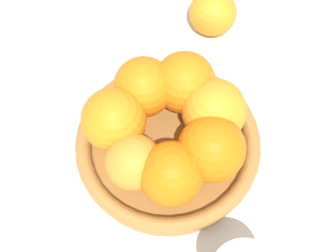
{
  "coord_description": "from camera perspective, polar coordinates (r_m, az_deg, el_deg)",
  "views": [
    {
      "loc": [
        0.15,
        -0.25,
        0.67
      ],
      "look_at": [
        0.0,
        0.0,
        0.08
      ],
      "focal_mm": 60.0,
      "sensor_mm": 36.0,
      "label": 1
    }
  ],
  "objects": [
    {
      "name": "orange_pile",
      "position": [
        0.66,
        0.24,
        0.26
      ],
      "size": [
        0.2,
        0.19,
        0.08
      ],
      "color": "orange",
      "rests_on": "fruit_bowl"
    },
    {
      "name": "ground_plane",
      "position": [
        0.73,
        -0.0,
        -2.72
      ],
      "size": [
        4.0,
        4.0,
        0.0
      ],
      "primitive_type": "plane",
      "color": "beige"
    },
    {
      "name": "fruit_bowl",
      "position": [
        0.71,
        -0.0,
        -2.06
      ],
      "size": [
        0.23,
        0.23,
        0.04
      ],
      "color": "#A57238",
      "rests_on": "ground_plane"
    },
    {
      "name": "stray_orange",
      "position": [
        0.81,
        4.58,
        11.43
      ],
      "size": [
        0.07,
        0.07,
        0.07
      ],
      "primitive_type": "sphere",
      "color": "orange",
      "rests_on": "ground_plane"
    }
  ]
}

